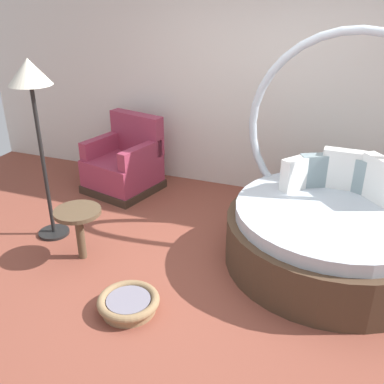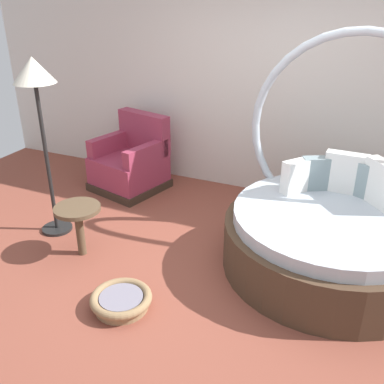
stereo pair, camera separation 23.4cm
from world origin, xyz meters
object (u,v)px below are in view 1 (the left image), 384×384
(round_daybed, at_px, (333,222))
(pet_basket, at_px, (129,303))
(red_armchair, at_px, (125,165))
(floor_lamp, at_px, (32,90))
(side_table, at_px, (78,219))

(round_daybed, bearing_deg, pet_basket, -136.66)
(red_armchair, xyz_separation_m, floor_lamp, (-0.17, -1.29, 1.20))
(pet_basket, xyz_separation_m, floor_lamp, (-1.33, 0.79, 1.46))
(red_armchair, bearing_deg, round_daybed, -15.48)
(round_daybed, xyz_separation_m, side_table, (-2.23, -0.84, 0.03))
(round_daybed, bearing_deg, side_table, -159.38)
(red_armchair, relative_size, floor_lamp, 0.53)
(red_armchair, bearing_deg, pet_basket, -61.00)
(red_armchair, relative_size, side_table, 1.86)
(red_armchair, bearing_deg, side_table, -76.77)
(pet_basket, bearing_deg, floor_lamp, 149.13)
(red_armchair, height_order, side_table, red_armchair)
(pet_basket, distance_m, side_table, 1.01)
(side_table, height_order, floor_lamp, floor_lamp)
(round_daybed, height_order, floor_lamp, round_daybed)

